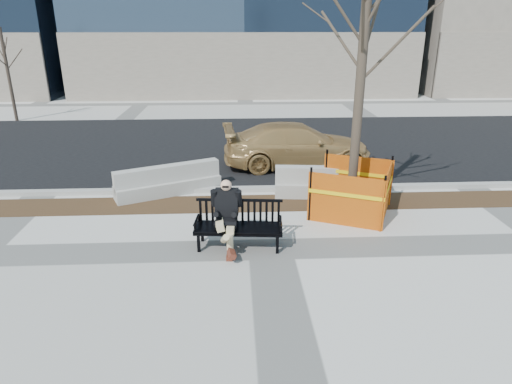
% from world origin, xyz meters
% --- Properties ---
extents(ground, '(120.00, 120.00, 0.00)m').
position_xyz_m(ground, '(0.00, 0.00, 0.00)').
color(ground, beige).
rests_on(ground, ground).
extents(mulch_strip, '(40.00, 1.20, 0.02)m').
position_xyz_m(mulch_strip, '(0.00, 2.60, 0.00)').
color(mulch_strip, '#47301C').
rests_on(mulch_strip, ground).
extents(asphalt_street, '(60.00, 10.40, 0.01)m').
position_xyz_m(asphalt_street, '(0.00, 8.80, 0.00)').
color(asphalt_street, black).
rests_on(asphalt_street, ground).
extents(curb, '(60.00, 0.25, 0.12)m').
position_xyz_m(curb, '(0.00, 3.55, 0.06)').
color(curb, '#9E9B93').
rests_on(curb, ground).
extents(bench, '(1.95, 0.85, 1.01)m').
position_xyz_m(bench, '(-0.67, 0.13, 0.00)').
color(bench, black).
rests_on(bench, ground).
extents(seated_man, '(0.73, 1.11, 1.48)m').
position_xyz_m(seated_man, '(-0.93, 0.21, 0.00)').
color(seated_man, black).
rests_on(seated_man, ground).
extents(tree_fence, '(3.57, 3.57, 6.77)m').
position_xyz_m(tree_fence, '(2.19, 1.88, 0.00)').
color(tree_fence, '#D7620D').
rests_on(tree_fence, ground).
extents(sedan, '(5.03, 2.33, 1.42)m').
position_xyz_m(sedan, '(1.37, 5.94, 0.00)').
color(sedan, '#A77F47').
rests_on(sedan, ground).
extents(jersey_barrier_left, '(2.93, 1.76, 0.85)m').
position_xyz_m(jersey_barrier_left, '(-2.59, 3.43, 0.00)').
color(jersey_barrier_left, '#A6A39B').
rests_on(jersey_barrier_left, ground).
extents(jersey_barrier_right, '(3.06, 0.88, 0.86)m').
position_xyz_m(jersey_barrier_right, '(1.88, 3.02, 0.00)').
color(jersey_barrier_right, '#A5A39A').
rests_on(jersey_barrier_right, ground).
extents(far_tree_left, '(1.95, 1.95, 4.71)m').
position_xyz_m(far_tree_left, '(-11.44, 14.06, 0.00)').
color(far_tree_left, '#41342A').
rests_on(far_tree_left, ground).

